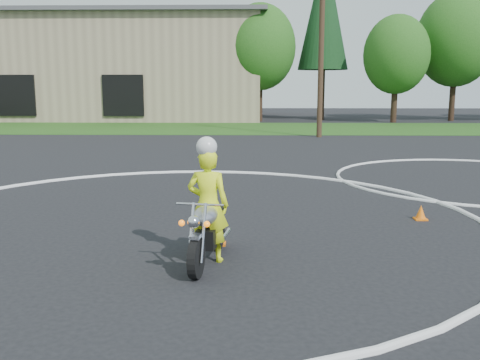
{
  "coord_description": "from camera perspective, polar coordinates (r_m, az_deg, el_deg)",
  "views": [
    {
      "loc": [
        1.48,
        -7.37,
        2.63
      ],
      "look_at": [
        1.27,
        1.4,
        1.1
      ],
      "focal_mm": 40.0,
      "sensor_mm": 36.0,
      "label": 1
    }
  ],
  "objects": [
    {
      "name": "primary_motorcycle",
      "position": [
        8.05,
        -3.51,
        -5.47
      ],
      "size": [
        0.73,
        1.96,
        1.03
      ],
      "rotation": [
        0.0,
        0.0,
        -0.15
      ],
      "color": "black",
      "rests_on": "ground"
    },
    {
      "name": "treeline",
      "position": [
        44.21,
        19.51,
        14.54
      ],
      "size": [
        38.2,
        8.1,
        14.52
      ],
      "color": "#382619",
      "rests_on": "ground"
    },
    {
      "name": "rider_primary_grp",
      "position": [
        8.08,
        -3.44,
        -2.32
      ],
      "size": [
        0.69,
        0.51,
        1.91
      ],
      "rotation": [
        0.0,
        0.0,
        -0.15
      ],
      "color": "#E9FF1A",
      "rests_on": "ground"
    },
    {
      "name": "warehouse",
      "position": [
        51.23,
        -21.4,
        10.96
      ],
      "size": [
        41.0,
        17.0,
        8.3
      ],
      "color": "tan",
      "rests_on": "ground"
    },
    {
      "name": "utility_poles",
      "position": [
        28.7,
        8.69,
        14.93
      ],
      "size": [
        41.6,
        1.12,
        10.0
      ],
      "color": "#473321",
      "rests_on": "ground"
    },
    {
      "name": "traffic_cones",
      "position": [
        10.98,
        14.66,
        -3.56
      ],
      "size": [
        18.98,
        12.22,
        0.3
      ],
      "color": "orange",
      "rests_on": "ground"
    },
    {
      "name": "grass_strip",
      "position": [
        34.5,
        -1.11,
        5.56
      ],
      "size": [
        120.0,
        10.0,
        0.02
      ],
      "primitive_type": "cube",
      "color": "#1E4714",
      "rests_on": "ground"
    },
    {
      "name": "ground",
      "position": [
        7.96,
        -9.55,
        -9.54
      ],
      "size": [
        120.0,
        120.0,
        0.0
      ],
      "primitive_type": "plane",
      "color": "black",
      "rests_on": "ground"
    },
    {
      "name": "course_markings",
      "position": [
        12.03,
        4.63,
        -2.72
      ],
      "size": [
        19.05,
        19.05,
        0.12
      ],
      "color": "silver",
      "rests_on": "ground"
    }
  ]
}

